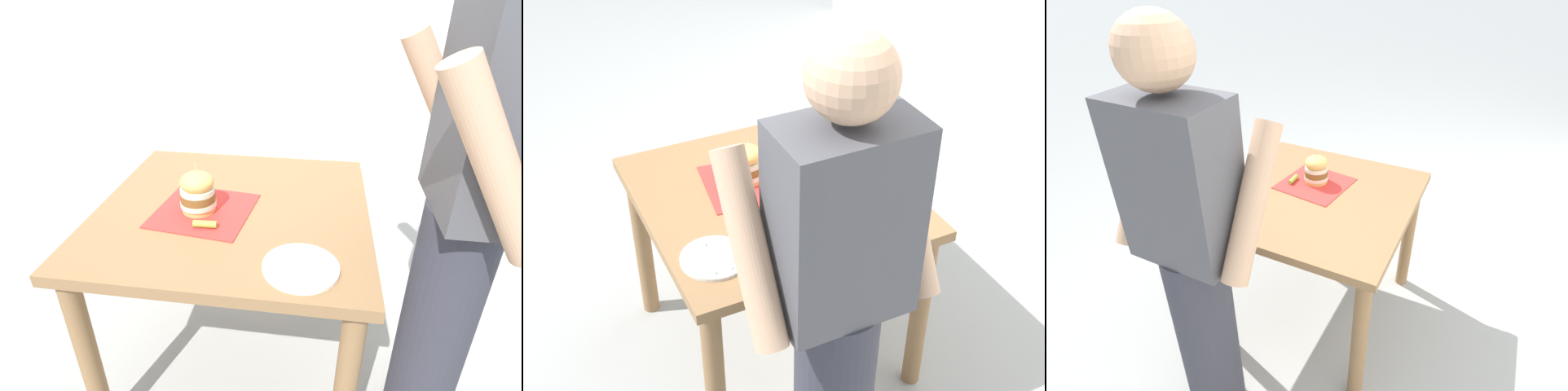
% 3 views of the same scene
% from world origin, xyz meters
% --- Properties ---
extents(ground_plane, '(80.00, 80.00, 0.00)m').
position_xyz_m(ground_plane, '(0.00, 0.00, 0.00)').
color(ground_plane, '#9E9E99').
extents(patio_table, '(0.93, 0.96, 0.77)m').
position_xyz_m(patio_table, '(0.00, 0.00, 0.64)').
color(patio_table, olive).
rests_on(patio_table, ground).
extents(serving_paper, '(0.36, 0.36, 0.00)m').
position_xyz_m(serving_paper, '(0.05, -0.10, 0.77)').
color(serving_paper, red).
rests_on(serving_paper, patio_table).
extents(sandwich, '(0.13, 0.13, 0.18)m').
position_xyz_m(sandwich, '(0.05, -0.11, 0.84)').
color(sandwich, '#E5B25B').
rests_on(sandwich, serving_paper).
extents(pickle_spear, '(0.03, 0.08, 0.02)m').
position_xyz_m(pickle_spear, '(0.16, -0.06, 0.78)').
color(pickle_spear, '#8EA83D').
rests_on(pickle_spear, serving_paper).
extents(side_plate_with_forks, '(0.22, 0.22, 0.02)m').
position_xyz_m(side_plate_with_forks, '(0.33, 0.26, 0.77)').
color(side_plate_with_forks, white).
rests_on(side_plate_with_forks, patio_table).
extents(diner_across_table, '(0.55, 0.35, 1.69)m').
position_xyz_m(diner_across_table, '(0.14, 0.73, 0.88)').
color(diner_across_table, '#33333D').
rests_on(diner_across_table, ground).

